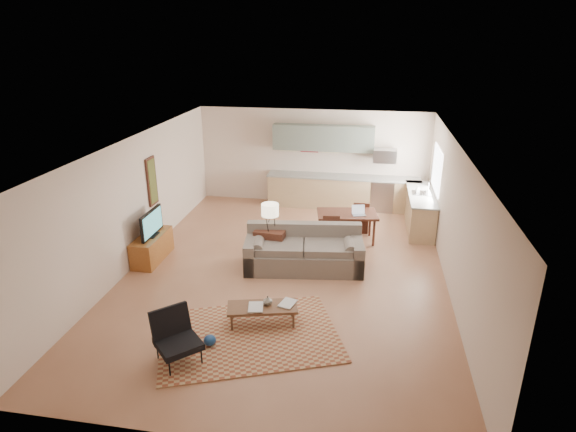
% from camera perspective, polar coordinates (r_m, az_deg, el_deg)
% --- Properties ---
extents(room, '(9.00, 9.00, 9.00)m').
position_cam_1_polar(room, '(9.57, -0.30, 0.48)').
color(room, '#9A6446').
rests_on(room, ground).
extents(kitchen_counter_back, '(4.26, 0.64, 0.92)m').
position_cam_1_polar(kitchen_counter_back, '(13.69, 6.47, 2.86)').
color(kitchen_counter_back, tan).
rests_on(kitchen_counter_back, ground).
extents(kitchen_counter_right, '(0.64, 2.26, 0.92)m').
position_cam_1_polar(kitchen_counter_right, '(12.63, 15.35, 0.63)').
color(kitchen_counter_right, tan).
rests_on(kitchen_counter_right, ground).
extents(kitchen_range, '(0.62, 0.62, 0.90)m').
position_cam_1_polar(kitchen_range, '(13.69, 11.07, 2.54)').
color(kitchen_range, '#A5A8AD').
rests_on(kitchen_range, ground).
extents(kitchen_microwave, '(0.62, 0.40, 0.35)m').
position_cam_1_polar(kitchen_microwave, '(13.40, 11.40, 7.02)').
color(kitchen_microwave, '#A5A8AD').
rests_on(kitchen_microwave, room).
extents(upper_cabinets, '(2.80, 0.34, 0.70)m').
position_cam_1_polar(upper_cabinets, '(13.49, 4.20, 9.22)').
color(upper_cabinets, slate).
rests_on(upper_cabinets, room).
extents(window_right, '(0.02, 1.40, 1.05)m').
position_cam_1_polar(window_right, '(12.35, 17.22, 5.28)').
color(window_right, white).
rests_on(window_right, room).
extents(wall_art_left, '(0.06, 0.42, 1.10)m').
position_cam_1_polar(wall_art_left, '(11.28, -15.80, 3.98)').
color(wall_art_left, olive).
rests_on(wall_art_left, room).
extents(triptych, '(1.70, 0.04, 0.50)m').
position_cam_1_polar(triptych, '(13.71, 2.56, 8.60)').
color(triptych, '#F3E6BC').
rests_on(triptych, room).
extents(rug, '(3.41, 2.90, 0.02)m').
position_cam_1_polar(rug, '(8.22, -4.60, -13.95)').
color(rug, brown).
rests_on(rug, floor).
extents(sofa, '(2.68, 1.43, 0.89)m').
position_cam_1_polar(sofa, '(10.10, 1.89, -3.95)').
color(sofa, '#64594F').
rests_on(sofa, floor).
extents(coffee_table, '(1.27, 0.75, 0.36)m').
position_cam_1_polar(coffee_table, '(8.41, -3.04, -11.63)').
color(coffee_table, '#50321F').
rests_on(coffee_table, floor).
extents(book_a, '(0.37, 0.42, 0.03)m').
position_cam_1_polar(book_a, '(8.27, -4.73, -10.74)').
color(book_a, maroon).
rests_on(book_a, coffee_table).
extents(book_b, '(0.41, 0.45, 0.02)m').
position_cam_1_polar(book_b, '(8.40, -0.79, -10.14)').
color(book_b, navy).
rests_on(book_b, coffee_table).
extents(vase, '(0.17, 0.17, 0.16)m').
position_cam_1_polar(vase, '(8.31, -2.43, -9.95)').
color(vase, black).
rests_on(vase, coffee_table).
extents(armchair, '(1.00, 1.00, 0.81)m').
position_cam_1_polar(armchair, '(7.62, -12.92, -14.04)').
color(armchair, black).
rests_on(armchair, floor).
extents(tv_credenza, '(0.48, 1.24, 0.57)m').
position_cam_1_polar(tv_credenza, '(10.96, -15.81, -3.60)').
color(tv_credenza, brown).
rests_on(tv_credenza, floor).
extents(tv, '(0.10, 0.96, 0.57)m').
position_cam_1_polar(tv, '(10.72, -15.88, -0.84)').
color(tv, black).
rests_on(tv, tv_credenza).
extents(console_table, '(0.68, 0.49, 0.76)m').
position_cam_1_polar(console_table, '(10.41, -2.08, -3.55)').
color(console_table, '#3A1C13').
rests_on(console_table, floor).
extents(table_lamp, '(0.38, 0.38, 0.60)m').
position_cam_1_polar(table_lamp, '(10.15, -2.13, -0.06)').
color(table_lamp, beige).
rests_on(table_lamp, console_table).
extents(dining_table, '(1.50, 1.01, 0.71)m').
position_cam_1_polar(dining_table, '(11.54, 6.96, -1.29)').
color(dining_table, '#3A1C13').
rests_on(dining_table, floor).
extents(dining_chair_near, '(0.43, 0.44, 0.81)m').
position_cam_1_polar(dining_chair_near, '(10.92, 5.13, -2.25)').
color(dining_chair_near, '#3A1C13').
rests_on(dining_chair_near, floor).
extents(dining_chair_far, '(0.40, 0.41, 0.81)m').
position_cam_1_polar(dining_chair_far, '(12.13, 8.62, 0.02)').
color(dining_chair_far, '#3A1C13').
rests_on(dining_chair_far, floor).
extents(laptop, '(0.34, 0.29, 0.22)m').
position_cam_1_polar(laptop, '(11.28, 8.44, 0.62)').
color(laptop, '#A5A8AD').
rests_on(laptop, dining_table).
extents(soap_bottle, '(0.12, 0.12, 0.19)m').
position_cam_1_polar(soap_bottle, '(12.48, 15.12, 3.10)').
color(soap_bottle, '#F3E6BC').
rests_on(soap_bottle, kitchen_counter_right).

